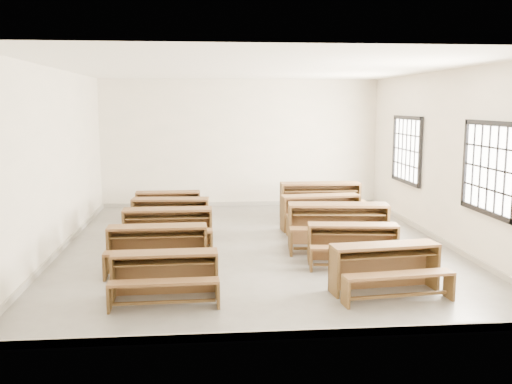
{
  "coord_description": "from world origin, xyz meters",
  "views": [
    {
      "loc": [
        -0.95,
        -10.19,
        2.58
      ],
      "look_at": [
        0.0,
        0.0,
        1.0
      ],
      "focal_mm": 40.0,
      "sensor_mm": 36.0,
      "label": 1
    }
  ],
  "objects": [
    {
      "name": "desk_set_5",
      "position": [
        1.53,
        -2.8,
        0.39
      ],
      "size": [
        1.58,
        0.94,
        0.67
      ],
      "rotation": [
        0.0,
        0.0,
        0.11
      ],
      "color": "brown",
      "rests_on": "ground"
    },
    {
      "name": "desk_set_6",
      "position": [
        1.46,
        -1.35,
        0.38
      ],
      "size": [
        1.53,
        0.92,
        0.65
      ],
      "rotation": [
        0.0,
        0.0,
        -0.12
      ],
      "color": "brown",
      "rests_on": "ground"
    },
    {
      "name": "desk_set_3",
      "position": [
        -1.63,
        1.26,
        0.4
      ],
      "size": [
        1.59,
        0.9,
        0.7
      ],
      "rotation": [
        0.0,
        0.0,
        -0.07
      ],
      "color": "brown",
      "rests_on": "ground"
    },
    {
      "name": "desk_set_4",
      "position": [
        -1.75,
        2.53,
        0.37
      ],
      "size": [
        1.44,
        0.76,
        0.64
      ],
      "rotation": [
        0.0,
        0.0,
        0.01
      ],
      "color": "brown",
      "rests_on": "ground"
    },
    {
      "name": "desk_set_7",
      "position": [
        1.46,
        -0.31,
        0.47
      ],
      "size": [
        1.88,
        1.12,
        0.81
      ],
      "rotation": [
        0.0,
        0.0,
        -0.11
      ],
      "color": "brown",
      "rests_on": "ground"
    },
    {
      "name": "desk_set_2",
      "position": [
        -1.6,
        -0.02,
        0.42
      ],
      "size": [
        1.6,
        0.84,
        0.72
      ],
      "rotation": [
        0.0,
        0.0,
        0.01
      ],
      "color": "brown",
      "rests_on": "ground"
    },
    {
      "name": "desk_set_8",
      "position": [
        1.46,
        1.18,
        0.42
      ],
      "size": [
        1.69,
        0.98,
        0.73
      ],
      "rotation": [
        0.0,
        0.0,
        0.09
      ],
      "color": "brown",
      "rests_on": "ground"
    },
    {
      "name": "desk_set_1",
      "position": [
        -1.68,
        -1.38,
        0.4
      ],
      "size": [
        1.56,
        0.83,
        0.69
      ],
      "rotation": [
        0.0,
        0.0,
        0.02
      ],
      "color": "brown",
      "rests_on": "ground"
    },
    {
      "name": "room",
      "position": [
        0.09,
        0.0,
        2.14
      ],
      "size": [
        8.5,
        8.5,
        3.2
      ],
      "color": "slate",
      "rests_on": "ground"
    },
    {
      "name": "desk_set_0",
      "position": [
        -1.47,
        -2.78,
        0.37
      ],
      "size": [
        1.42,
        0.76,
        0.63
      ],
      "rotation": [
        0.0,
        0.0,
        0.02
      ],
      "color": "brown",
      "rests_on": "ground"
    },
    {
      "name": "desk_set_9",
      "position": [
        1.71,
        2.44,
        0.47
      ],
      "size": [
        1.81,
        0.95,
        0.81
      ],
      "rotation": [
        0.0,
        0.0,
        -0.01
      ],
      "color": "brown",
      "rests_on": "ground"
    }
  ]
}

